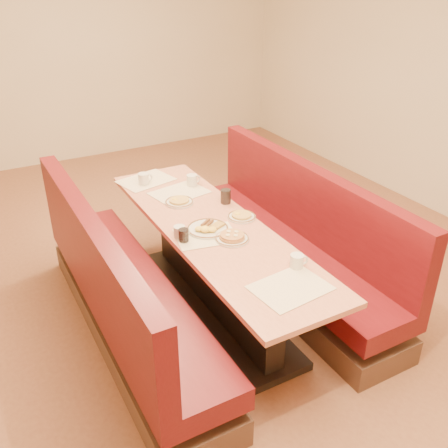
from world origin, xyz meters
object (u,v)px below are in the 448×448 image
booth_right (290,247)px  coffee_mug_a (297,261)px  coffee_mug_b (180,232)px  diner_table (213,269)px  coffee_mug_d (144,179)px  pancake_plate (232,237)px  soda_tumbler_mid (226,196)px  booth_left (122,298)px  eggs_plate (208,229)px  soda_tumbler_near (184,236)px  coffee_mug_c (192,180)px

booth_right → coffee_mug_a: 1.01m
booth_right → coffee_mug_b: bearing=-178.0°
coffee_mug_b → diner_table: bearing=28.7°
coffee_mug_d → pancake_plate: bearing=-84.2°
coffee_mug_a → soda_tumbler_mid: (0.07, 1.06, 0.01)m
booth_right → soda_tumbler_mid: bearing=146.1°
booth_left → soda_tumbler_mid: bearing=16.7°
coffee_mug_b → coffee_mug_d: bearing=104.8°
eggs_plate → soda_tumbler_mid: bearing=45.5°
soda_tumbler_near → eggs_plate: bearing=15.4°
diner_table → coffee_mug_c: bearing=75.3°
coffee_mug_d → soda_tumbler_mid: soda_tumbler_mid is taller
eggs_plate → coffee_mug_c: (0.26, 0.79, 0.03)m
coffee_mug_b → soda_tumbler_mid: bearing=52.8°
pancake_plate → coffee_mug_c: coffee_mug_c is taller
coffee_mug_d → soda_tumbler_mid: size_ratio=1.15×
diner_table → coffee_mug_b: bearing=-172.8°
coffee_mug_b → soda_tumbler_near: (-0.00, -0.07, 0.00)m
booth_right → soda_tumbler_near: booth_right is taller
diner_table → booth_right: bearing=0.0°
eggs_plate → coffee_mug_b: 0.22m
eggs_plate → soda_tumbler_mid: soda_tumbler_mid is taller
diner_table → booth_left: booth_left is taller
diner_table → soda_tumbler_near: soda_tumbler_near is taller
booth_left → coffee_mug_a: booth_left is taller
coffee_mug_c → soda_tumbler_mid: 0.45m
coffee_mug_a → soda_tumbler_mid: bearing=100.7°
coffee_mug_b → soda_tumbler_near: bearing=-71.3°
coffee_mug_c → soda_tumbler_mid: soda_tumbler_mid is taller
booth_right → pancake_plate: bearing=-160.9°
coffee_mug_b → soda_tumbler_near: soda_tumbler_near is taller
booth_left → coffee_mug_a: 1.28m
diner_table → soda_tumbler_near: bearing=-159.5°
diner_table → booth_right: (0.73, 0.00, -0.01)m
booth_right → coffee_mug_a: size_ratio=20.59×
diner_table → coffee_mug_c: (0.20, 0.75, 0.43)m
coffee_mug_c → coffee_mug_d: 0.42m
soda_tumbler_near → soda_tumbler_mid: (0.56, 0.41, 0.01)m
soda_tumbler_mid → soda_tumbler_near: bearing=-143.9°
booth_left → coffee_mug_d: 1.22m
pancake_plate → coffee_mug_b: (-0.30, 0.21, 0.03)m
diner_table → booth_left: (-0.73, 0.00, -0.01)m
soda_tumbler_near → coffee_mug_d: bearing=83.6°
soda_tumbler_mid → coffee_mug_d: bearing=122.9°
eggs_plate → coffee_mug_a: (0.27, -0.71, 0.03)m
coffee_mug_a → coffee_mug_d: coffee_mug_d is taller
coffee_mug_a → soda_tumbler_near: (-0.49, 0.65, 0.00)m
diner_table → coffee_mug_a: (0.21, -0.75, 0.42)m
booth_left → coffee_mug_d: size_ratio=18.92×
coffee_mug_b → soda_tumbler_mid: 0.65m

